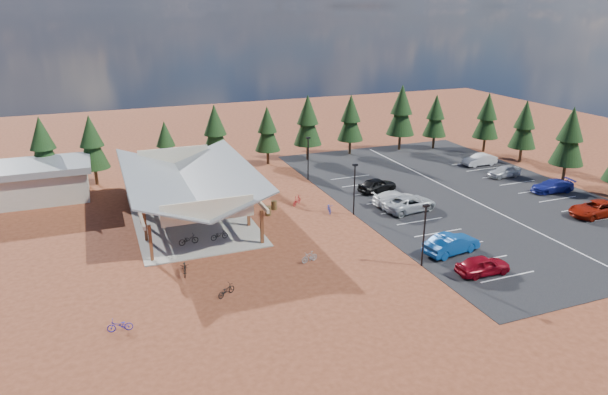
% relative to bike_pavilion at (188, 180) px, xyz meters
% --- Properties ---
extents(ground, '(140.00, 140.00, 0.00)m').
position_rel_bike_pavilion_xyz_m(ground, '(10.00, -7.00, -3.82)').
color(ground, '#5D2A18').
rests_on(ground, ground).
extents(asphalt_lot, '(27.00, 44.00, 0.04)m').
position_rel_bike_pavilion_xyz_m(asphalt_lot, '(28.50, -4.00, -3.80)').
color(asphalt_lot, black).
rests_on(asphalt_lot, ground).
extents(concrete_pad, '(10.60, 18.60, 0.10)m').
position_rel_bike_pavilion_xyz_m(concrete_pad, '(0.00, 0.00, -3.77)').
color(concrete_pad, gray).
rests_on(concrete_pad, ground).
extents(bike_pavilion, '(11.65, 19.40, 4.97)m').
position_rel_bike_pavilion_xyz_m(bike_pavilion, '(0.00, 0.00, 0.00)').
color(bike_pavilion, brown).
rests_on(bike_pavilion, concrete_pad).
extents(outbuilding, '(11.00, 7.00, 3.90)m').
position_rel_bike_pavilion_xyz_m(outbuilding, '(-14.00, 11.00, -1.80)').
color(outbuilding, '#ADA593').
rests_on(outbuilding, ground).
extents(lamp_post_0, '(0.50, 0.25, 5.14)m').
position_rel_bike_pavilion_xyz_m(lamp_post_0, '(15.00, -17.00, -0.85)').
color(lamp_post_0, black).
rests_on(lamp_post_0, ground).
extents(lamp_post_1, '(0.50, 0.25, 5.14)m').
position_rel_bike_pavilion_xyz_m(lamp_post_1, '(15.00, -5.00, -0.85)').
color(lamp_post_1, black).
rests_on(lamp_post_1, ground).
extents(lamp_post_2, '(0.50, 0.25, 5.14)m').
position_rel_bike_pavilion_xyz_m(lamp_post_2, '(15.00, 7.00, -0.85)').
color(lamp_post_2, black).
rests_on(lamp_post_2, ground).
extents(trash_bin_0, '(0.60, 0.60, 0.90)m').
position_rel_bike_pavilion_xyz_m(trash_bin_0, '(7.13, -2.18, -3.37)').
color(trash_bin_0, '#4F3B1C').
rests_on(trash_bin_0, ground).
extents(trash_bin_1, '(0.60, 0.60, 0.90)m').
position_rel_bike_pavilion_xyz_m(trash_bin_1, '(8.18, -0.85, -3.37)').
color(trash_bin_1, '#4F3B1C').
rests_on(trash_bin_1, ground).
extents(pine_0, '(3.51, 3.51, 8.17)m').
position_rel_bike_pavilion_xyz_m(pine_0, '(-13.13, 14.55, 1.16)').
color(pine_0, '#382314').
rests_on(pine_0, ground).
extents(pine_1, '(3.43, 3.43, 8.00)m').
position_rel_bike_pavilion_xyz_m(pine_1, '(-8.15, 14.35, 1.06)').
color(pine_1, '#382314').
rests_on(pine_1, ground).
extents(pine_2, '(2.88, 2.88, 6.70)m').
position_rel_bike_pavilion_xyz_m(pine_2, '(-0.08, 14.42, 0.26)').
color(pine_2, '#382314').
rests_on(pine_2, ground).
extents(pine_3, '(3.57, 3.57, 8.31)m').
position_rel_bike_pavilion_xyz_m(pine_3, '(5.82, 14.20, 1.25)').
color(pine_3, '#382314').
rests_on(pine_3, ground).
extents(pine_4, '(3.22, 3.22, 7.51)m').
position_rel_bike_pavilion_xyz_m(pine_4, '(12.71, 15.20, 0.76)').
color(pine_4, '#382314').
rests_on(pine_4, ground).
extents(pine_5, '(3.70, 3.70, 8.61)m').
position_rel_bike_pavilion_xyz_m(pine_5, '(18.26, 15.30, 1.44)').
color(pine_5, '#382314').
rests_on(pine_5, ground).
extents(pine_6, '(3.52, 3.52, 8.20)m').
position_rel_bike_pavilion_xyz_m(pine_6, '(24.74, 15.86, 1.18)').
color(pine_6, '#382314').
rests_on(pine_6, ground).
extents(pine_7, '(3.94, 3.94, 9.19)m').
position_rel_bike_pavilion_xyz_m(pine_7, '(32.34, 15.44, 1.79)').
color(pine_7, '#382314').
rests_on(pine_7, ground).
extents(pine_8, '(3.31, 3.31, 7.72)m').
position_rel_bike_pavilion_xyz_m(pine_8, '(37.22, 14.25, 0.89)').
color(pine_8, '#382314').
rests_on(pine_8, ground).
extents(pine_11, '(3.76, 3.76, 8.77)m').
position_rel_bike_pavilion_xyz_m(pine_11, '(42.39, -4.40, 1.53)').
color(pine_11, '#382314').
rests_on(pine_11, ground).
extents(pine_12, '(3.47, 3.47, 8.08)m').
position_rel_bike_pavilion_xyz_m(pine_12, '(43.73, 4.12, 1.11)').
color(pine_12, '#382314').
rests_on(pine_12, ground).
extents(pine_13, '(3.52, 3.52, 8.21)m').
position_rel_bike_pavilion_xyz_m(pine_13, '(42.91, 10.32, 1.19)').
color(pine_13, '#382314').
rests_on(pine_13, ground).
extents(bike_0, '(1.75, 0.78, 0.89)m').
position_rel_bike_pavilion_xyz_m(bike_0, '(-1.35, -6.44, -3.28)').
color(bike_0, black).
rests_on(bike_0, concrete_pad).
extents(bike_1, '(1.51, 0.59, 0.88)m').
position_rel_bike_pavilion_xyz_m(bike_1, '(-2.51, -2.01, -3.28)').
color(bike_1, gray).
rests_on(bike_1, concrete_pad).
extents(bike_2, '(1.70, 0.79, 0.86)m').
position_rel_bike_pavilion_xyz_m(bike_2, '(-2.63, 3.24, -3.29)').
color(bike_2, navy).
rests_on(bike_2, concrete_pad).
extents(bike_3, '(1.64, 0.89, 0.95)m').
position_rel_bike_pavilion_xyz_m(bike_3, '(-2.67, 4.25, -3.25)').
color(bike_3, maroon).
rests_on(bike_3, concrete_pad).
extents(bike_4, '(1.63, 0.78, 0.82)m').
position_rel_bike_pavilion_xyz_m(bike_4, '(1.32, -6.38, -3.31)').
color(bike_4, black).
rests_on(bike_4, concrete_pad).
extents(bike_5, '(1.91, 0.99, 1.10)m').
position_rel_bike_pavilion_xyz_m(bike_5, '(1.50, -1.85, -3.17)').
color(bike_5, gray).
rests_on(bike_5, concrete_pad).
extents(bike_6, '(1.90, 0.71, 0.99)m').
position_rel_bike_pavilion_xyz_m(bike_6, '(2.73, 1.66, -3.23)').
color(bike_6, '#171C98').
rests_on(bike_6, concrete_pad).
extents(bike_7, '(1.71, 0.73, 1.00)m').
position_rel_bike_pavilion_xyz_m(bike_7, '(1.48, 7.66, -3.23)').
color(bike_7, maroon).
rests_on(bike_7, concrete_pad).
extents(bike_8, '(0.93, 1.96, 0.99)m').
position_rel_bike_pavilion_xyz_m(bike_8, '(-2.53, -11.51, -3.33)').
color(bike_8, black).
rests_on(bike_8, ground).
extents(bike_10, '(1.65, 0.77, 0.83)m').
position_rel_bike_pavilion_xyz_m(bike_10, '(-7.66, -17.86, -3.41)').
color(bike_10, '#161495').
rests_on(bike_10, ground).
extents(bike_12, '(1.64, 1.35, 0.84)m').
position_rel_bike_pavilion_xyz_m(bike_12, '(-0.39, -15.94, -3.40)').
color(bike_12, black).
rests_on(bike_12, ground).
extents(bike_13, '(1.54, 0.76, 0.89)m').
position_rel_bike_pavilion_xyz_m(bike_13, '(7.06, -13.13, -3.38)').
color(bike_13, '#969A9E').
rests_on(bike_13, ground).
extents(bike_14, '(1.11, 1.88, 0.94)m').
position_rel_bike_pavilion_xyz_m(bike_14, '(13.00, -3.64, -3.36)').
color(bike_14, navy).
rests_on(bike_14, ground).
extents(bike_15, '(1.57, 1.51, 1.02)m').
position_rel_bike_pavilion_xyz_m(bike_15, '(10.78, -0.47, -3.31)').
color(bike_15, maroon).
rests_on(bike_15, ground).
extents(bike_16, '(1.99, 1.22, 0.99)m').
position_rel_bike_pavilion_xyz_m(bike_16, '(5.09, -1.56, -3.33)').
color(bike_16, black).
rests_on(bike_16, ground).
extents(car_0, '(4.28, 1.81, 1.45)m').
position_rel_bike_pavilion_xyz_m(car_0, '(18.52, -19.87, -3.06)').
color(car_0, maroon).
rests_on(car_0, asphalt_lot).
extents(car_1, '(5.25, 2.59, 1.66)m').
position_rel_bike_pavilion_xyz_m(car_1, '(18.51, -15.93, -2.96)').
color(car_1, navy).
rests_on(car_1, asphalt_lot).
extents(car_2, '(5.92, 3.33, 1.56)m').
position_rel_bike_pavilion_xyz_m(car_2, '(20.57, -6.20, -3.00)').
color(car_2, '#B4B9BD').
rests_on(car_2, asphalt_lot).
extents(car_3, '(4.92, 2.16, 1.41)m').
position_rel_bike_pavilion_xyz_m(car_3, '(20.19, -4.18, -3.08)').
color(car_3, white).
rests_on(car_3, asphalt_lot).
extents(car_4, '(4.78, 2.69, 1.54)m').
position_rel_bike_pavilion_xyz_m(car_4, '(20.43, 0.19, -3.02)').
color(car_4, black).
rests_on(car_4, asphalt_lot).
extents(car_6, '(5.32, 2.47, 1.48)m').
position_rel_bike_pavilion_xyz_m(car_6, '(36.55, -13.99, -3.05)').
color(car_6, '#981808').
rests_on(car_6, asphalt_lot).
extents(car_7, '(4.92, 2.46, 1.37)m').
position_rel_bike_pavilion_xyz_m(car_7, '(38.18, -6.95, -3.10)').
color(car_7, navy).
rests_on(car_7, asphalt_lot).
extents(car_8, '(4.12, 1.73, 1.39)m').
position_rel_bike_pavilion_xyz_m(car_8, '(37.14, -0.56, -3.09)').
color(car_8, '#B2B5BB').
rests_on(car_8, asphalt_lot).
extents(car_9, '(4.43, 1.58, 1.45)m').
position_rel_bike_pavilion_xyz_m(car_9, '(37.67, 4.62, -3.06)').
color(car_9, silver).
rests_on(car_9, asphalt_lot).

